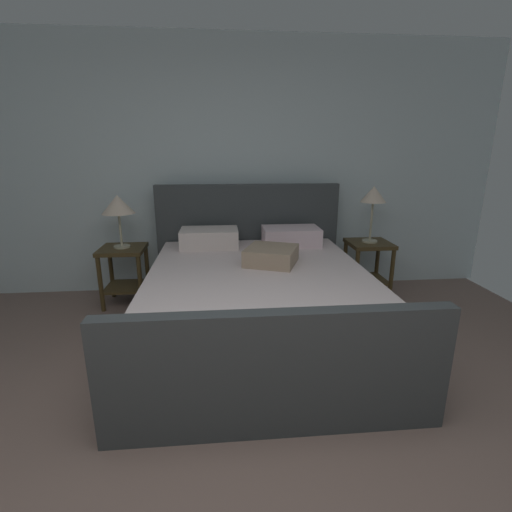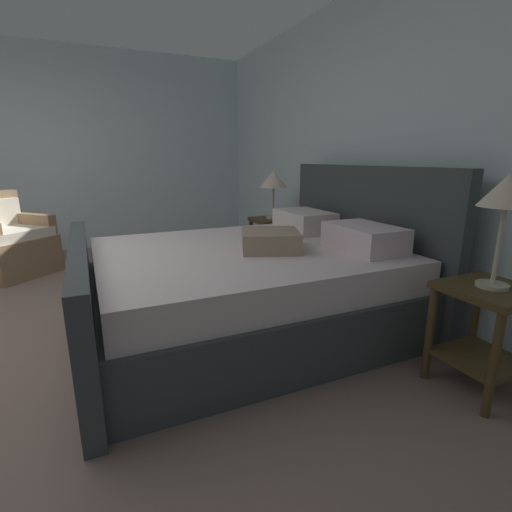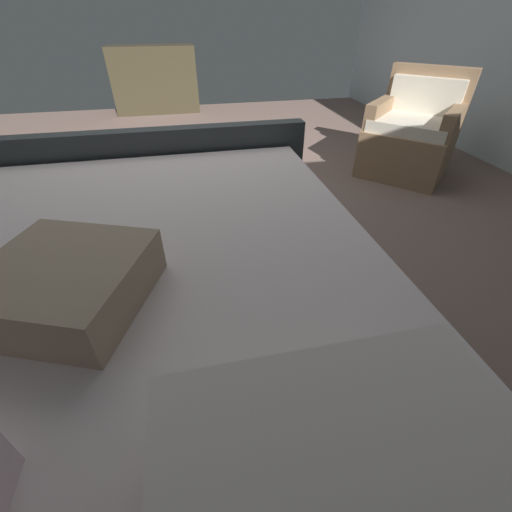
% 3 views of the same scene
% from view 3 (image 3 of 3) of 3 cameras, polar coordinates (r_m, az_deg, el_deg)
% --- Properties ---
extents(ground_plane, '(6.08, 6.51, 0.02)m').
position_cam_3_polar(ground_plane, '(3.19, -10.18, 11.64)').
color(ground_plane, '#7A6258').
extents(bed, '(1.94, 2.30, 1.20)m').
position_cam_3_polar(bed, '(1.32, -18.80, -12.05)').
color(bed, '#373C3E').
rests_on(bed, ground).
extents(armchair, '(1.02, 1.02, 0.90)m').
position_cam_3_polar(armchair, '(3.62, 24.96, 18.09)').
color(armchair, '#8F6E4F').
rests_on(armchair, ground).
extents(dresser, '(1.23, 0.46, 0.89)m').
position_cam_3_polar(dresser, '(5.89, -16.80, 26.79)').
color(dresser, '#3C3523').
rests_on(dresser, ground).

